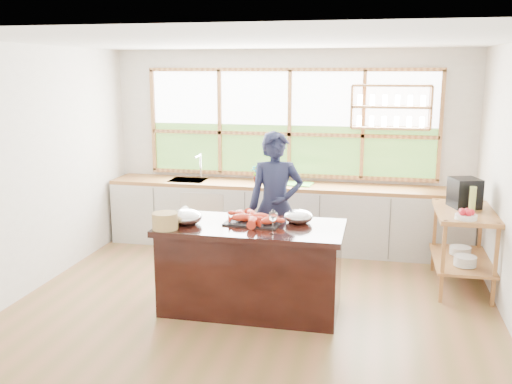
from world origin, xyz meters
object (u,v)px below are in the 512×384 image
(island, at_px, (251,267))
(espresso_machine, at_px, (465,193))
(cook, at_px, (276,206))
(wicker_basket, at_px, (165,221))

(island, distance_m, espresso_machine, 2.60)
(island, height_order, cook, cook)
(cook, relative_size, espresso_machine, 5.25)
(island, relative_size, wicker_basket, 7.29)
(island, bearing_deg, cook, 85.34)
(island, height_order, espresso_machine, espresso_machine)
(island, distance_m, wicker_basket, 1.00)
(island, relative_size, espresso_machine, 5.57)
(cook, relative_size, wicker_basket, 6.87)
(espresso_machine, relative_size, wicker_basket, 1.31)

